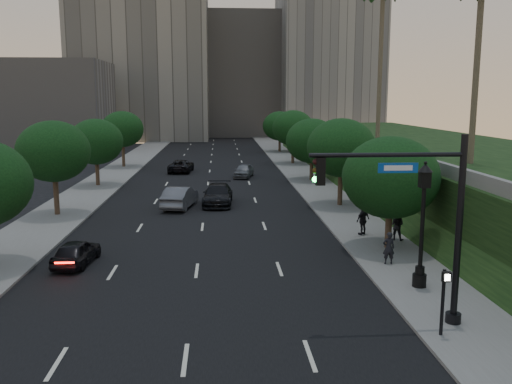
{
  "coord_description": "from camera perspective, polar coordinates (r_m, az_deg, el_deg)",
  "views": [
    {
      "loc": [
        1.17,
        -20.14,
        8.22
      ],
      "look_at": [
        2.95,
        6.35,
        3.6
      ],
      "focal_mm": 38.0,
      "sensor_mm": 36.0,
      "label": 1
    }
  ],
  "objects": [
    {
      "name": "sedan_near_right",
      "position": [
        42.23,
        -4.04,
        -0.28
      ],
      "size": [
        2.5,
        5.55,
        1.58
      ],
      "primitive_type": "imported",
      "rotation": [
        0.0,
        0.0,
        -0.05
      ],
      "color": "black",
      "rests_on": "ground"
    },
    {
      "name": "sedan_far_right",
      "position": [
        56.66,
        -1.31,
        2.26
      ],
      "size": [
        2.56,
        4.44,
        1.42
      ],
      "primitive_type": "imported",
      "rotation": [
        0.0,
        0.0,
        -0.22
      ],
      "color": "slate",
      "rests_on": "ground"
    },
    {
      "name": "pedestrian_b",
      "position": [
        32.15,
        14.59,
        -3.39
      ],
      "size": [
        1.06,
        0.99,
        1.74
      ],
      "primitive_type": "imported",
      "rotation": [
        0.0,
        0.0,
        2.63
      ],
      "color": "black",
      "rests_on": "sidewalk_right"
    },
    {
      "name": "pedestrian_signal",
      "position": [
        19.82,
        19.15,
        -10.32
      ],
      "size": [
        0.3,
        0.33,
        2.5
      ],
      "color": "black",
      "rests_on": "ground"
    },
    {
      "name": "pedestrian_c",
      "position": [
        32.93,
        11.2,
        -2.92
      ],
      "size": [
        1.11,
        0.94,
        1.77
      ],
      "primitive_type": "imported",
      "rotation": [
        0.0,
        0.0,
        3.73
      ],
      "color": "black",
      "rests_on": "sidewalk_right"
    },
    {
      "name": "tree_right_b",
      "position": [
        41.33,
        8.96,
        4.61
      ],
      "size": [
        5.2,
        5.2,
        6.74
      ],
      "color": "#38281C",
      "rests_on": "ground"
    },
    {
      "name": "office_block_left",
      "position": [
        113.43,
        -11.86,
        13.61
      ],
      "size": [
        26.0,
        20.0,
        32.0
      ],
      "primitive_type": "cube",
      "color": "gray",
      "rests_on": "ground"
    },
    {
      "name": "parapet_wall",
      "position": [
        49.84,
        10.53,
        5.26
      ],
      "size": [
        0.35,
        90.0,
        0.7
      ],
      "primitive_type": "cube",
      "color": "slate",
      "rests_on": "embankment"
    },
    {
      "name": "tree_right_e",
      "position": [
        82.75,
        2.51,
        6.96
      ],
      "size": [
        5.2,
        5.2,
        6.24
      ],
      "color": "#38281C",
      "rests_on": "ground"
    },
    {
      "name": "office_block_mid",
      "position": [
        122.33,
        -1.61,
        12.12
      ],
      "size": [
        22.0,
        18.0,
        26.0
      ],
      "primitive_type": "cube",
      "color": "gray",
      "rests_on": "ground"
    },
    {
      "name": "tree_left_c",
      "position": [
        52.57,
        -16.5,
        5.09
      ],
      "size": [
        5.0,
        5.0,
        6.34
      ],
      "color": "#38281C",
      "rests_on": "ground"
    },
    {
      "name": "traffic_signal_mast",
      "position": [
        20.06,
        17.74,
        -3.71
      ],
      "size": [
        5.68,
        0.56,
        7.0
      ],
      "color": "black",
      "rests_on": "ground"
    },
    {
      "name": "embankment",
      "position": [
        52.82,
        19.43,
        2.55
      ],
      "size": [
        18.0,
        90.0,
        4.0
      ],
      "primitive_type": "cube",
      "color": "black",
      "rests_on": "ground"
    },
    {
      "name": "sedan_far_left",
      "position": [
        61.26,
        -7.88,
        2.74
      ],
      "size": [
        2.83,
        5.32,
        1.42
      ],
      "primitive_type": "imported",
      "rotation": [
        0.0,
        0.0,
        3.05
      ],
      "color": "black",
      "rests_on": "ground"
    },
    {
      "name": "office_block_right",
      "position": [
        118.76,
        7.49,
        14.52
      ],
      "size": [
        20.0,
        22.0,
        36.0
      ],
      "primitive_type": "cube",
      "color": "gray",
      "rests_on": "ground"
    },
    {
      "name": "sedan_mid_left",
      "position": [
        41.33,
        -8.0,
        -0.53
      ],
      "size": [
        2.66,
        5.23,
        1.64
      ],
      "primitive_type": "imported",
      "rotation": [
        0.0,
        0.0,
        2.95
      ],
      "color": "#57595F",
      "rests_on": "ground"
    },
    {
      "name": "sedan_near_left",
      "position": [
        28.55,
        -18.39,
        -6.03
      ],
      "size": [
        1.93,
        3.95,
        1.3
      ],
      "primitive_type": "imported",
      "rotation": [
        0.0,
        0.0,
        3.04
      ],
      "color": "black",
      "rests_on": "ground"
    },
    {
      "name": "tree_left_d",
      "position": [
        66.24,
        -13.9,
        6.44
      ],
      "size": [
        5.0,
        5.0,
        6.71
      ],
      "color": "#38281C",
      "rests_on": "ground"
    },
    {
      "name": "tree_right_c",
      "position": [
        54.08,
        5.91,
        5.37
      ],
      "size": [
        5.2,
        5.2,
        6.24
      ],
      "color": "#38281C",
      "rests_on": "ground"
    },
    {
      "name": "road_surface",
      "position": [
        50.82,
        -5.11,
        0.54
      ],
      "size": [
        16.0,
        140.0,
        0.02
      ],
      "primitive_type": "cube",
      "color": "black",
      "rests_on": "ground"
    },
    {
      "name": "office_block_filler",
      "position": [
        94.16,
        -20.85,
        8.5
      ],
      "size": [
        18.0,
        16.0,
        14.0
      ],
      "primitive_type": "cube",
      "color": "gray",
      "rests_on": "ground"
    },
    {
      "name": "sidewalk_left",
      "position": [
        52.07,
        -16.47,
        0.47
      ],
      "size": [
        4.5,
        140.0,
        0.15
      ],
      "primitive_type": "cube",
      "color": "slate",
      "rests_on": "ground"
    },
    {
      "name": "ground",
      "position": [
        21.79,
        -6.8,
        -12.37
      ],
      "size": [
        160.0,
        160.0,
        0.0
      ],
      "primitive_type": "plane",
      "color": "black",
      "rests_on": "ground"
    },
    {
      "name": "tree_right_d",
      "position": [
        67.86,
        3.92,
        6.73
      ],
      "size": [
        5.2,
        5.2,
        6.74
      ],
      "color": "#38281C",
      "rests_on": "ground"
    },
    {
      "name": "street_lamp",
      "position": [
        24.2,
        17.07,
        -3.92
      ],
      "size": [
        0.64,
        0.64,
        5.62
      ],
      "color": "black",
      "rests_on": "ground"
    },
    {
      "name": "tree_left_b",
      "position": [
        40.0,
        -20.55,
        4.02
      ],
      "size": [
        5.0,
        5.0,
        6.71
      ],
      "color": "#38281C",
      "rests_on": "ground"
    },
    {
      "name": "sidewalk_right",
      "position": [
        51.6,
        6.34,
        0.73
      ],
      "size": [
        4.5,
        140.0,
        0.15
      ],
      "primitive_type": "cube",
      "color": "slate",
      "rests_on": "ground"
    },
    {
      "name": "tree_right_a",
      "position": [
        29.88,
        13.99,
        1.5
      ],
      "size": [
        5.2,
        5.2,
        6.24
      ],
      "color": "#38281C",
      "rests_on": "ground"
    },
    {
      "name": "pedestrian_a",
      "position": [
        27.5,
        13.79,
        -5.74
      ],
      "size": [
        0.59,
        0.4,
        1.61
      ],
      "primitive_type": "imported",
      "rotation": [
        0.0,
        0.0,
        3.12
      ],
      "color": "black",
      "rests_on": "sidewalk_right"
    }
  ]
}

